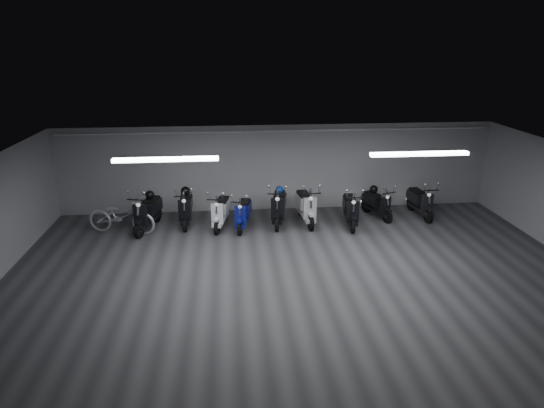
{
  "coord_description": "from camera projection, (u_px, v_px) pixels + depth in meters",
  "views": [
    {
      "loc": [
        -1.55,
        -9.67,
        5.33
      ],
      "look_at": [
        -0.42,
        2.5,
        1.05
      ],
      "focal_mm": 31.06,
      "sensor_mm": 36.0,
      "label": 1
    }
  ],
  "objects": [
    {
      "name": "scooter_2",
      "position": [
        221.0,
        207.0,
        13.94
      ],
      "size": [
        0.93,
        1.83,
        1.3
      ],
      "primitive_type": null,
      "rotation": [
        0.0,
        0.0,
        -0.21
      ],
      "color": "white",
      "rests_on": "floor"
    },
    {
      "name": "front_wall",
      "position": [
        362.0,
        376.0,
        5.81
      ],
      "size": [
        14.0,
        0.01,
        2.8
      ],
      "primitive_type": "cube",
      "color": "#9B9B9D",
      "rests_on": "ground"
    },
    {
      "name": "back_wall",
      "position": [
        278.0,
        168.0,
        15.22
      ],
      "size": [
        14.0,
        0.01,
        2.8
      ],
      "primitive_type": "cube",
      "color": "#9B9B9D",
      "rests_on": "ground"
    },
    {
      "name": "helmet_1",
      "position": [
        150.0,
        195.0,
        13.87
      ],
      "size": [
        0.26,
        0.26,
        0.26
      ],
      "primitive_type": "sphere",
      "color": "black",
      "rests_on": "scooter_0"
    },
    {
      "name": "scooter_5",
      "position": [
        279.0,
        201.0,
        14.18
      ],
      "size": [
        0.97,
        2.0,
        1.42
      ],
      "primitive_type": null,
      "rotation": [
        0.0,
        0.0,
        -0.18
      ],
      "color": "black",
      "rests_on": "floor"
    },
    {
      "name": "scooter_9",
      "position": [
        421.0,
        197.0,
        14.79
      ],
      "size": [
        0.72,
        1.77,
        1.29
      ],
      "primitive_type": null,
      "rotation": [
        0.0,
        0.0,
        0.08
      ],
      "color": "black",
      "rests_on": "floor"
    },
    {
      "name": "scooter_0",
      "position": [
        147.0,
        207.0,
        13.72
      ],
      "size": [
        1.09,
        1.99,
        1.41
      ],
      "primitive_type": null,
      "rotation": [
        0.0,
        0.0,
        -0.26
      ],
      "color": "black",
      "rests_on": "floor"
    },
    {
      "name": "scooter_7",
      "position": [
        351.0,
        204.0,
        14.06
      ],
      "size": [
        0.81,
        1.85,
        1.34
      ],
      "primitive_type": null,
      "rotation": [
        0.0,
        0.0,
        -0.12
      ],
      "color": "black",
      "rests_on": "floor"
    },
    {
      "name": "fluor_strip_right",
      "position": [
        419.0,
        154.0,
        11.28
      ],
      "size": [
        2.4,
        0.18,
        0.08
      ],
      "primitive_type": "cube",
      "color": "white",
      "rests_on": "ceiling"
    },
    {
      "name": "fluor_strip_left",
      "position": [
        166.0,
        159.0,
        10.75
      ],
      "size": [
        2.4,
        0.18,
        0.08
      ],
      "primitive_type": "cube",
      "color": "white",
      "rests_on": "ceiling"
    },
    {
      "name": "ceiling",
      "position": [
        302.0,
        165.0,
        10.05
      ],
      "size": [
        14.0,
        10.0,
        0.01
      ],
      "primitive_type": "cube",
      "color": "gray",
      "rests_on": "ground"
    },
    {
      "name": "scooter_1",
      "position": [
        186.0,
        203.0,
        14.15
      ],
      "size": [
        0.63,
        1.82,
        1.35
      ],
      "primitive_type": null,
      "rotation": [
        0.0,
        0.0,
        0.01
      ],
      "color": "black",
      "rests_on": "floor"
    },
    {
      "name": "scooter_4",
      "position": [
        243.0,
        209.0,
        13.86
      ],
      "size": [
        0.89,
        1.74,
        1.23
      ],
      "primitive_type": null,
      "rotation": [
        0.0,
        0.0,
        -0.21
      ],
      "color": "navy",
      "rests_on": "floor"
    },
    {
      "name": "floor",
      "position": [
        300.0,
        281.0,
        10.98
      ],
      "size": [
        14.0,
        10.0,
        0.01
      ],
      "primitive_type": "cube",
      "color": "#38383A",
      "rests_on": "ground"
    },
    {
      "name": "conduit",
      "position": [
        278.0,
        131.0,
        14.74
      ],
      "size": [
        13.6,
        0.05,
        0.05
      ],
      "primitive_type": "cylinder",
      "rotation": [
        0.0,
        1.57,
        0.0
      ],
      "color": "white",
      "rests_on": "back_wall"
    },
    {
      "name": "scooter_8",
      "position": [
        377.0,
        200.0,
        14.7
      ],
      "size": [
        1.06,
        1.69,
        1.2
      ],
      "primitive_type": null,
      "rotation": [
        0.0,
        0.0,
        0.35
      ],
      "color": "black",
      "rests_on": "floor"
    },
    {
      "name": "bicycle",
      "position": [
        121.0,
        212.0,
        13.5
      ],
      "size": [
        2.12,
        1.19,
        1.3
      ],
      "primitive_type": "imported",
      "rotation": [
        0.0,
        0.0,
        1.32
      ],
      "color": "silver",
      "rests_on": "floor"
    },
    {
      "name": "helmet_2",
      "position": [
        185.0,
        191.0,
        14.28
      ],
      "size": [
        0.29,
        0.29,
        0.29
      ],
      "primitive_type": "sphere",
      "color": "black",
      "rests_on": "scooter_1"
    },
    {
      "name": "helmet_3",
      "position": [
        279.0,
        190.0,
        14.34
      ],
      "size": [
        0.24,
        0.24,
        0.24
      ],
      "primitive_type": "sphere",
      "color": "navy",
      "rests_on": "scooter_5"
    },
    {
      "name": "helmet_0",
      "position": [
        374.0,
        189.0,
        14.8
      ],
      "size": [
        0.26,
        0.26,
        0.26
      ],
      "primitive_type": "sphere",
      "color": "black",
      "rests_on": "scooter_8"
    },
    {
      "name": "scooter_6",
      "position": [
        306.0,
        201.0,
        14.24
      ],
      "size": [
        0.78,
        1.94,
        1.41
      ],
      "primitive_type": null,
      "rotation": [
        0.0,
        0.0,
        0.08
      ],
      "color": "silver",
      "rests_on": "floor"
    }
  ]
}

